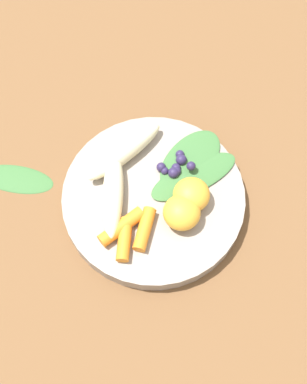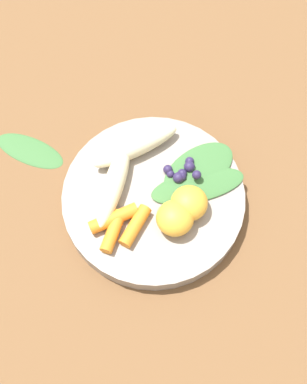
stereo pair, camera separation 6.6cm
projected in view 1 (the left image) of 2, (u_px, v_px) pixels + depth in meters
The scene contains 13 objects.
ground_plane at pixel (154, 203), 0.69m from camera, with size 2.40×2.40×0.00m, color brown.
bowl at pixel (154, 199), 0.68m from camera, with size 0.24×0.24×0.03m, color gray.
banana_peeled_left at pixel (113, 195), 0.65m from camera, with size 0.12×0.03×0.03m, color beige.
banana_peeled_right at pixel (125, 152), 0.68m from camera, with size 0.12×0.03×0.03m, color beige.
orange_segment_near at pixel (191, 195), 0.65m from camera, with size 0.05×0.05×0.04m, color #F4A833.
orange_segment_far at pixel (182, 213), 0.64m from camera, with size 0.05×0.05×0.04m, color #F4A833.
carrot_front at pixel (121, 227), 0.64m from camera, with size 0.02×0.02×0.06m, color orange.
carrot_mid_left at pixel (124, 239), 0.63m from camera, with size 0.02×0.02×0.05m, color orange.
carrot_mid_right at pixel (144, 229), 0.64m from camera, with size 0.02×0.02×0.06m, color orange.
blueberry_pile at pixel (176, 166), 0.68m from camera, with size 0.04×0.05×0.02m.
kale_leaf_left at pixel (194, 176), 0.68m from camera, with size 0.12×0.04×0.01m, color #3D7038.
kale_leaf_right at pixel (190, 160), 0.69m from camera, with size 0.11×0.06×0.01m, color #3D7038.
kale_leaf_stray at pixel (16, 178), 0.70m from camera, with size 0.10×0.04×0.01m, color #3D7038.
Camera 1 is at (0.27, -0.02, 0.63)m, focal length 48.48 mm.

